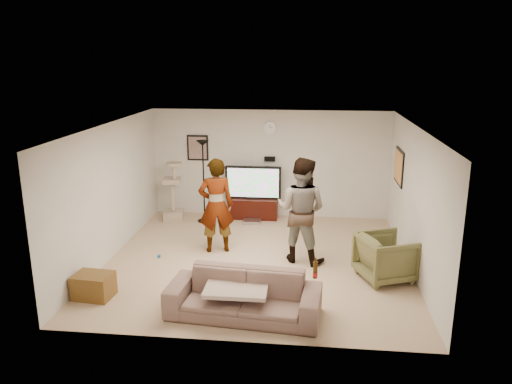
# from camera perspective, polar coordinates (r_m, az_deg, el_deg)

# --- Properties ---
(floor) EXTENTS (5.50, 5.50, 0.02)m
(floor) POSITION_cam_1_polar(r_m,az_deg,el_deg) (9.33, 0.16, -7.89)
(floor) COLOR tan
(floor) RESTS_ON ground
(ceiling) EXTENTS (5.50, 5.50, 0.02)m
(ceiling) POSITION_cam_1_polar(r_m,az_deg,el_deg) (8.65, 0.17, 7.64)
(ceiling) COLOR silver
(ceiling) RESTS_ON wall_back
(wall_back) EXTENTS (5.50, 0.04, 2.50)m
(wall_back) POSITION_cam_1_polar(r_m,az_deg,el_deg) (11.57, 1.61, 3.25)
(wall_back) COLOR white
(wall_back) RESTS_ON floor
(wall_front) EXTENTS (5.50, 0.04, 2.50)m
(wall_front) POSITION_cam_1_polar(r_m,az_deg,el_deg) (6.33, -2.50, -7.14)
(wall_front) COLOR white
(wall_front) RESTS_ON floor
(wall_left) EXTENTS (0.04, 5.50, 2.50)m
(wall_left) POSITION_cam_1_polar(r_m,az_deg,el_deg) (9.59, -16.41, 0.08)
(wall_left) COLOR white
(wall_left) RESTS_ON floor
(wall_right) EXTENTS (0.04, 5.50, 2.50)m
(wall_right) POSITION_cam_1_polar(r_m,az_deg,el_deg) (9.05, 17.75, -0.91)
(wall_right) COLOR white
(wall_right) RESTS_ON floor
(wall_clock) EXTENTS (0.26, 0.04, 0.26)m
(wall_clock) POSITION_cam_1_polar(r_m,az_deg,el_deg) (11.39, 1.63, 7.40)
(wall_clock) COLOR silver
(wall_clock) RESTS_ON wall_back
(wall_speaker) EXTENTS (0.25, 0.10, 0.10)m
(wall_speaker) POSITION_cam_1_polar(r_m,az_deg,el_deg) (11.48, 1.59, 3.82)
(wall_speaker) COLOR black
(wall_speaker) RESTS_ON wall_back
(picture_back) EXTENTS (0.42, 0.03, 0.52)m
(picture_back) POSITION_cam_1_polar(r_m,az_deg,el_deg) (11.74, -6.72, 5.06)
(picture_back) COLOR gray
(picture_back) RESTS_ON wall_back
(picture_right) EXTENTS (0.03, 0.78, 0.62)m
(picture_right) POSITION_cam_1_polar(r_m,az_deg,el_deg) (10.52, 16.10, 2.82)
(picture_right) COLOR #E5944A
(picture_right) RESTS_ON wall_right
(tv_stand) EXTENTS (1.14, 0.45, 0.47)m
(tv_stand) POSITION_cam_1_polar(r_m,az_deg,el_deg) (11.62, -0.32, -1.85)
(tv_stand) COLOR black
(tv_stand) RESTS_ON floor
(console_box) EXTENTS (0.40, 0.30, 0.07)m
(console_box) POSITION_cam_1_polar(r_m,az_deg,el_deg) (11.31, -0.47, -3.42)
(console_box) COLOR #B1B2B5
(console_box) RESTS_ON floor
(tv) EXTENTS (1.29, 0.08, 0.77)m
(tv) POSITION_cam_1_polar(r_m,az_deg,el_deg) (11.46, -0.33, 1.11)
(tv) COLOR black
(tv) RESTS_ON tv_stand
(tv_screen) EXTENTS (1.19, 0.01, 0.67)m
(tv_screen) POSITION_cam_1_polar(r_m,az_deg,el_deg) (11.41, -0.35, 1.05)
(tv_screen) COLOR green
(tv_screen) RESTS_ON tv
(floor_lamp) EXTENTS (0.32, 0.32, 1.87)m
(floor_lamp) POSITION_cam_1_polar(r_m,az_deg,el_deg) (11.25, -6.04, 1.17)
(floor_lamp) COLOR black
(floor_lamp) RESTS_ON floor
(cat_tree) EXTENTS (0.52, 0.52, 1.37)m
(cat_tree) POSITION_cam_1_polar(r_m,az_deg,el_deg) (11.54, -9.58, 0.12)
(cat_tree) COLOR tan
(cat_tree) RESTS_ON floor
(person_left) EXTENTS (0.76, 0.60, 1.84)m
(person_left) POSITION_cam_1_polar(r_m,az_deg,el_deg) (9.49, -4.60, -1.56)
(person_left) COLOR #AFB2BE
(person_left) RESTS_ON floor
(person_right) EXTENTS (1.14, 1.01, 1.95)m
(person_right) POSITION_cam_1_polar(r_m,az_deg,el_deg) (9.04, 5.20, -2.09)
(person_right) COLOR #2C517C
(person_right) RESTS_ON floor
(sofa) EXTENTS (2.28, 1.06, 0.65)m
(sofa) POSITION_cam_1_polar(r_m,az_deg,el_deg) (7.34, -1.41, -11.76)
(sofa) COLOR #72564E
(sofa) RESTS_ON floor
(throw_blanket) EXTENTS (0.90, 0.70, 0.06)m
(throw_blanket) POSITION_cam_1_polar(r_m,az_deg,el_deg) (7.31, -2.24, -10.93)
(throw_blanket) COLOR beige
(throw_blanket) RESTS_ON sofa
(beer_bottle) EXTENTS (0.06, 0.06, 0.25)m
(beer_bottle) POSITION_cam_1_polar(r_m,az_deg,el_deg) (7.10, 6.83, -8.87)
(beer_bottle) COLOR #392006
(beer_bottle) RESTS_ON sofa
(armchair) EXTENTS (1.11, 1.10, 0.79)m
(armchair) POSITION_cam_1_polar(r_m,az_deg,el_deg) (8.71, 14.70, -7.28)
(armchair) COLOR brown
(armchair) RESTS_ON floor
(side_table) EXTENTS (0.62, 0.49, 0.39)m
(side_table) POSITION_cam_1_polar(r_m,az_deg,el_deg) (8.31, -18.16, -10.19)
(side_table) COLOR #583B17
(side_table) RESTS_ON floor
(toy_ball) EXTENTS (0.06, 0.06, 0.06)m
(toy_ball) POSITION_cam_1_polar(r_m,az_deg,el_deg) (9.60, -11.08, -7.23)
(toy_ball) COLOR #095F99
(toy_ball) RESTS_ON floor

